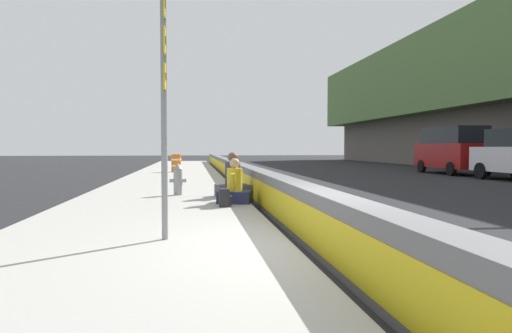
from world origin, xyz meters
The scene contains 10 objects.
ground_plane centered at (0.00, 0.00, 0.00)m, with size 160.00×160.00×0.00m, color #232326.
sidewalk_strip centered at (0.00, 2.65, 0.07)m, with size 80.00×4.40×0.14m, color #A8A59E.
jersey_barrier centered at (0.00, 0.00, 0.42)m, with size 76.00×0.45×0.85m.
route_sign_post centered at (0.71, 2.19, 2.23)m, with size 0.44×0.09×3.60m.
fire_hydrant centered at (7.03, 2.21, 0.59)m, with size 0.26×0.46×0.88m.
seated_person_foreground centered at (4.97, 0.82, 0.47)m, with size 0.82×0.90×1.06m.
seated_person_middle centered at (6.40, 0.74, 0.51)m, with size 0.85×0.95×1.19m.
backpack centered at (4.30, 1.10, 0.33)m, with size 0.32×0.28×0.40m.
construction_barrel centered at (19.40, 2.66, 0.62)m, with size 0.54×0.54×0.95m.
parked_car_fourth centered at (17.79, -12.26, 1.35)m, with size 5.15×2.21×2.56m.
Camera 1 is at (-6.06, 1.81, 1.46)m, focal length 32.87 mm.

